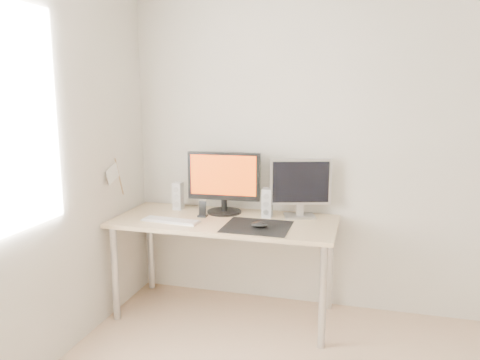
{
  "coord_description": "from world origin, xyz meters",
  "views": [
    {
      "loc": [
        0.03,
        -1.74,
        1.63
      ],
      "look_at": [
        -0.84,
        1.46,
        1.01
      ],
      "focal_mm": 35.0,
      "sensor_mm": 36.0,
      "label": 1
    }
  ],
  "objects_px": {
    "mouse": "(259,225)",
    "second_monitor": "(300,185)",
    "phone_dock": "(203,212)",
    "speaker_left": "(178,196)",
    "speaker_right": "(267,203)",
    "desk": "(225,230)",
    "keyboard": "(171,221)",
    "main_monitor": "(224,180)"
  },
  "relations": [
    {
      "from": "main_monitor",
      "to": "second_monitor",
      "type": "height_order",
      "value": "main_monitor"
    },
    {
      "from": "second_monitor",
      "to": "speaker_right",
      "type": "distance_m",
      "value": 0.27
    },
    {
      "from": "main_monitor",
      "to": "keyboard",
      "type": "relative_size",
      "value": 1.29
    },
    {
      "from": "mouse",
      "to": "phone_dock",
      "type": "bearing_deg",
      "value": 158.85
    },
    {
      "from": "speaker_left",
      "to": "mouse",
      "type": "bearing_deg",
      "value": -25.18
    },
    {
      "from": "second_monitor",
      "to": "phone_dock",
      "type": "bearing_deg",
      "value": -165.35
    },
    {
      "from": "speaker_right",
      "to": "main_monitor",
      "type": "bearing_deg",
      "value": 174.94
    },
    {
      "from": "speaker_left",
      "to": "keyboard",
      "type": "relative_size",
      "value": 0.5
    },
    {
      "from": "phone_dock",
      "to": "speaker_right",
      "type": "bearing_deg",
      "value": 13.55
    },
    {
      "from": "desk",
      "to": "speaker_right",
      "type": "bearing_deg",
      "value": 26.42
    },
    {
      "from": "mouse",
      "to": "keyboard",
      "type": "distance_m",
      "value": 0.64
    },
    {
      "from": "speaker_right",
      "to": "phone_dock",
      "type": "xyz_separation_m",
      "value": [
        -0.46,
        -0.11,
        -0.07
      ]
    },
    {
      "from": "speaker_left",
      "to": "speaker_right",
      "type": "relative_size",
      "value": 1.0
    },
    {
      "from": "speaker_left",
      "to": "keyboard",
      "type": "height_order",
      "value": "speaker_left"
    },
    {
      "from": "mouse",
      "to": "desk",
      "type": "height_order",
      "value": "mouse"
    },
    {
      "from": "desk",
      "to": "speaker_left",
      "type": "relative_size",
      "value": 7.48
    },
    {
      "from": "main_monitor",
      "to": "second_monitor",
      "type": "xyz_separation_m",
      "value": [
        0.57,
        0.04,
        -0.01
      ]
    },
    {
      "from": "speaker_right",
      "to": "second_monitor",
      "type": "bearing_deg",
      "value": 16.83
    },
    {
      "from": "mouse",
      "to": "second_monitor",
      "type": "xyz_separation_m",
      "value": [
        0.22,
        0.36,
        0.22
      ]
    },
    {
      "from": "desk",
      "to": "phone_dock",
      "type": "xyz_separation_m",
      "value": [
        -0.18,
        0.03,
        0.11
      ]
    },
    {
      "from": "mouse",
      "to": "speaker_left",
      "type": "relative_size",
      "value": 0.53
    },
    {
      "from": "speaker_left",
      "to": "second_monitor",
      "type": "bearing_deg",
      "value": 1.22
    },
    {
      "from": "keyboard",
      "to": "phone_dock",
      "type": "relative_size",
      "value": 3.63
    },
    {
      "from": "desk",
      "to": "speaker_left",
      "type": "distance_m",
      "value": 0.51
    },
    {
      "from": "mouse",
      "to": "main_monitor",
      "type": "bearing_deg",
      "value": 137.02
    },
    {
      "from": "mouse",
      "to": "phone_dock",
      "type": "relative_size",
      "value": 0.96
    },
    {
      "from": "desk",
      "to": "phone_dock",
      "type": "distance_m",
      "value": 0.21
    },
    {
      "from": "speaker_left",
      "to": "phone_dock",
      "type": "bearing_deg",
      "value": -31.83
    },
    {
      "from": "speaker_left",
      "to": "main_monitor",
      "type": "bearing_deg",
      "value": -2.87
    },
    {
      "from": "main_monitor",
      "to": "second_monitor",
      "type": "distance_m",
      "value": 0.57
    },
    {
      "from": "mouse",
      "to": "speaker_left",
      "type": "distance_m",
      "value": 0.81
    },
    {
      "from": "mouse",
      "to": "speaker_left",
      "type": "xyz_separation_m",
      "value": [
        -0.73,
        0.34,
        0.08
      ]
    },
    {
      "from": "second_monitor",
      "to": "speaker_left",
      "type": "xyz_separation_m",
      "value": [
        -0.95,
        -0.02,
        -0.13
      ]
    },
    {
      "from": "desk",
      "to": "keyboard",
      "type": "relative_size",
      "value": 3.74
    },
    {
      "from": "mouse",
      "to": "second_monitor",
      "type": "height_order",
      "value": "second_monitor"
    },
    {
      "from": "phone_dock",
      "to": "desk",
      "type": "bearing_deg",
      "value": -9.11
    },
    {
      "from": "keyboard",
      "to": "speaker_right",
      "type": "bearing_deg",
      "value": 24.98
    },
    {
      "from": "speaker_left",
      "to": "keyboard",
      "type": "bearing_deg",
      "value": -76.31
    },
    {
      "from": "second_monitor",
      "to": "keyboard",
      "type": "relative_size",
      "value": 1.03
    },
    {
      "from": "mouse",
      "to": "desk",
      "type": "xyz_separation_m",
      "value": [
        -0.29,
        0.15,
        -0.1
      ]
    },
    {
      "from": "desk",
      "to": "speaker_right",
      "type": "xyz_separation_m",
      "value": [
        0.28,
        0.14,
        0.18
      ]
    },
    {
      "from": "second_monitor",
      "to": "phone_dock",
      "type": "height_order",
      "value": "second_monitor"
    }
  ]
}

